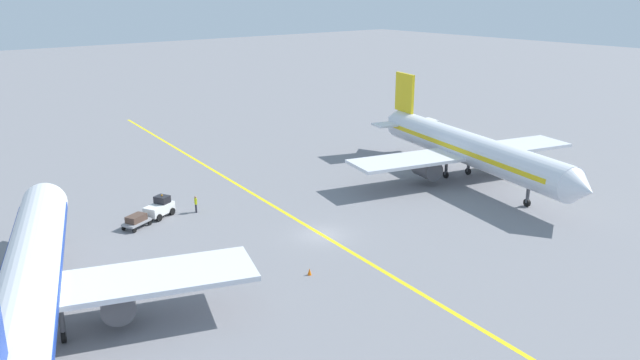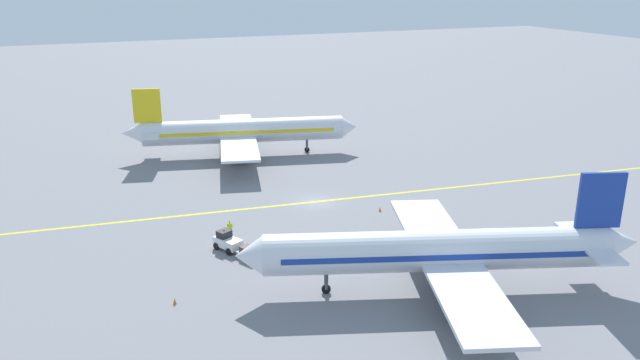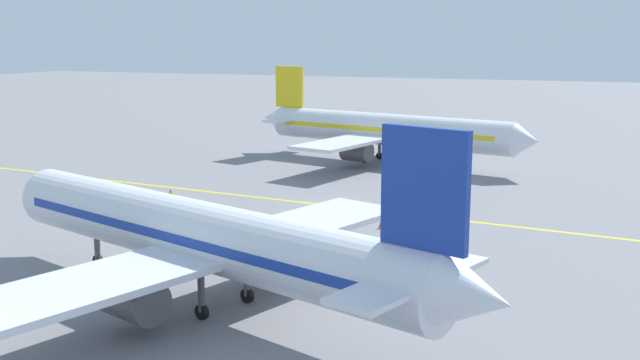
% 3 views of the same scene
% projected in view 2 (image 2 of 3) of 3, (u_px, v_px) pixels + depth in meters
% --- Properties ---
extents(ground_plane, '(400.00, 400.00, 0.00)m').
position_uv_depth(ground_plane, '(316.00, 202.00, 76.19)').
color(ground_plane, slate).
extents(apron_yellow_centreline, '(12.78, 119.40, 0.01)m').
position_uv_depth(apron_yellow_centreline, '(316.00, 202.00, 76.19)').
color(apron_yellow_centreline, yellow).
rests_on(apron_yellow_centreline, ground).
extents(airplane_at_gate, '(28.44, 35.17, 10.60)m').
position_uv_depth(airplane_at_gate, '(241.00, 131.00, 94.48)').
color(airplane_at_gate, silver).
rests_on(airplane_at_gate, ground).
extents(airplane_adjacent_stand, '(28.18, 34.56, 10.60)m').
position_uv_depth(airplane_adjacent_stand, '(442.00, 251.00, 53.98)').
color(airplane_adjacent_stand, silver).
rests_on(airplane_adjacent_stand, ground).
extents(baggage_tug_white, '(3.35, 2.73, 2.11)m').
position_uv_depth(baggage_tug_white, '(227.00, 241.00, 62.83)').
color(baggage_tug_white, white).
rests_on(baggage_tug_white, ground).
extents(baggage_cart_trailing, '(2.95, 2.39, 1.24)m').
position_uv_depth(baggage_cart_trailing, '(249.00, 252.00, 60.79)').
color(baggage_cart_trailing, gray).
rests_on(baggage_cart_trailing, ground).
extents(ground_crew_worker, '(0.32, 0.55, 1.68)m').
position_uv_depth(ground_crew_worker, '(230.00, 228.00, 66.11)').
color(ground_crew_worker, '#23232D').
rests_on(ground_crew_worker, ground).
extents(traffic_cone_near_nose, '(0.32, 0.32, 0.55)m').
position_uv_depth(traffic_cone_near_nose, '(175.00, 301.00, 52.67)').
color(traffic_cone_near_nose, orange).
rests_on(traffic_cone_near_nose, ground).
extents(traffic_cone_mid_apron, '(0.32, 0.32, 0.55)m').
position_uv_depth(traffic_cone_mid_apron, '(380.00, 209.00, 73.07)').
color(traffic_cone_mid_apron, orange).
rests_on(traffic_cone_mid_apron, ground).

